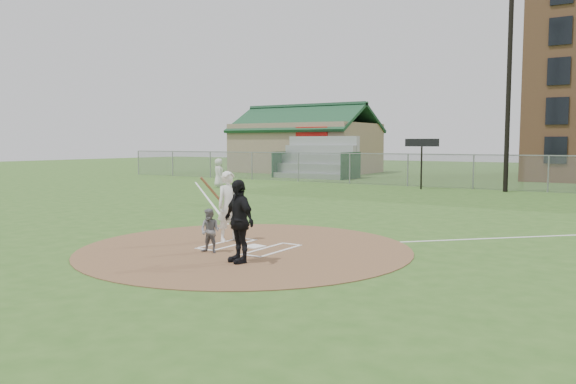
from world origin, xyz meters
The scene contains 14 objects.
ground centered at (0.00, 0.00, 0.00)m, with size 140.00×140.00×0.00m, color #325B1F.
dirt_circle centered at (0.00, 0.00, 0.01)m, with size 8.40×8.40×0.02m, color brown.
home_plate centered at (0.12, 0.20, 0.03)m, with size 0.44×0.44×0.03m, color white.
foul_line_third centered at (-9.00, 9.00, 0.01)m, with size 0.10×24.00×0.01m, color white.
catcher centered at (-0.34, -0.98, 0.56)m, with size 0.52×0.41×1.08m, color gray.
umpire centered at (0.91, -1.46, 0.95)m, with size 1.09×0.45×1.86m, color black.
ondeck_player centered at (-13.36, 15.01, 0.87)m, with size 0.85×0.55×1.74m, color silver.
batters_boxes centered at (0.00, 0.15, 0.03)m, with size 2.08×1.88×0.01m.
batter_at_plate centered at (-0.98, 0.56, 0.97)m, with size 0.85×1.09×1.90m.
outfield_fence centered at (0.00, 22.00, 1.02)m, with size 56.08×0.08×2.03m.
bleachers centered at (-13.00, 26.20, 1.59)m, with size 6.08×3.20×3.20m.
clubhouse centered at (-18.00, 32.99, 2.39)m, with size 12.20×8.71×6.23m.
light_pole centered at (2.00, 21.00, 6.61)m, with size 1.20×0.30×12.22m.
scoreboard_sign centered at (-2.50, 20.20, 2.39)m, with size 2.00×0.10×2.93m.
Camera 1 is at (8.54, -11.29, 2.69)m, focal length 35.00 mm.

